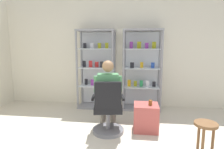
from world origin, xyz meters
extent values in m
cube|color=silver|center=(0.00, 3.00, 1.35)|extent=(6.00, 0.10, 2.70)
cylinder|color=gray|center=(-0.98, 2.50, 0.95)|extent=(0.05, 0.05, 1.90)
cylinder|color=gray|center=(-0.13, 2.50, 0.95)|extent=(0.05, 0.05, 1.90)
cylinder|color=gray|center=(-0.98, 2.90, 0.95)|extent=(0.05, 0.05, 1.90)
cylinder|color=gray|center=(-0.13, 2.90, 0.95)|extent=(0.05, 0.05, 1.90)
cube|color=gray|center=(-0.55, 2.70, 1.88)|extent=(0.90, 0.45, 0.04)
cube|color=gray|center=(-0.55, 2.70, 0.02)|extent=(0.90, 0.45, 0.04)
cube|color=silver|center=(-0.55, 2.92, 0.95)|extent=(0.84, 0.02, 1.80)
cube|color=silver|center=(-0.55, 2.70, 0.55)|extent=(0.82, 0.39, 0.02)
cube|color=black|center=(-0.82, 2.74, 0.63)|extent=(0.08, 0.04, 0.14)
cube|color=purple|center=(-0.64, 2.68, 0.63)|extent=(0.08, 0.04, 0.14)
cube|color=red|center=(-0.46, 2.67, 0.63)|extent=(0.08, 0.05, 0.14)
cube|color=#268C4C|center=(-0.28, 2.74, 0.63)|extent=(0.09, 0.05, 0.14)
cube|color=silver|center=(-0.55, 2.70, 1.00)|extent=(0.82, 0.39, 0.02)
cube|color=black|center=(-0.84, 2.66, 1.08)|extent=(0.07, 0.04, 0.15)
cube|color=red|center=(-0.69, 2.68, 1.08)|extent=(0.08, 0.04, 0.15)
cube|color=red|center=(-0.54, 2.73, 1.07)|extent=(0.09, 0.04, 0.12)
cube|color=black|center=(-0.40, 2.65, 1.08)|extent=(0.08, 0.04, 0.14)
cube|color=#268C4C|center=(-0.27, 2.67, 1.09)|extent=(0.07, 0.04, 0.16)
cube|color=silver|center=(-0.55, 2.70, 1.45)|extent=(0.82, 0.39, 0.02)
cube|color=black|center=(-0.83, 2.72, 1.52)|extent=(0.08, 0.04, 0.13)
cube|color=silver|center=(-0.65, 2.70, 1.52)|extent=(0.09, 0.04, 0.13)
cube|color=#999919|center=(-0.47, 2.70, 1.52)|extent=(0.08, 0.04, 0.13)
cube|color=#999919|center=(-0.28, 2.66, 1.52)|extent=(0.07, 0.05, 0.13)
cylinder|color=gray|center=(0.13, 2.50, 0.95)|extent=(0.05, 0.05, 1.90)
cylinder|color=gray|center=(0.98, 2.50, 0.95)|extent=(0.05, 0.05, 1.90)
cylinder|color=gray|center=(0.13, 2.90, 0.95)|extent=(0.05, 0.05, 1.90)
cylinder|color=gray|center=(0.98, 2.90, 0.95)|extent=(0.05, 0.05, 1.90)
cube|color=gray|center=(0.55, 2.70, 1.88)|extent=(0.90, 0.45, 0.04)
cube|color=gray|center=(0.55, 2.70, 0.02)|extent=(0.90, 0.45, 0.04)
cube|color=silver|center=(0.55, 2.92, 0.95)|extent=(0.84, 0.02, 1.80)
cube|color=silver|center=(0.55, 2.70, 0.55)|extent=(0.82, 0.39, 0.02)
cube|color=gold|center=(0.25, 2.69, 0.63)|extent=(0.08, 0.05, 0.15)
cube|color=#999919|center=(0.40, 2.72, 0.62)|extent=(0.08, 0.04, 0.13)
cube|color=#268C4C|center=(0.54, 2.70, 0.63)|extent=(0.08, 0.04, 0.15)
cube|color=silver|center=(0.69, 2.65, 0.63)|extent=(0.08, 0.05, 0.15)
cube|color=black|center=(0.84, 2.72, 0.62)|extent=(0.08, 0.05, 0.12)
cube|color=silver|center=(0.55, 2.70, 1.00)|extent=(0.82, 0.39, 0.02)
cube|color=black|center=(0.32, 2.66, 1.07)|extent=(0.09, 0.04, 0.13)
cube|color=gold|center=(0.54, 2.73, 1.07)|extent=(0.07, 0.04, 0.13)
cube|color=#264CB2|center=(0.80, 2.72, 1.07)|extent=(0.08, 0.04, 0.13)
cube|color=silver|center=(0.55, 2.70, 1.45)|extent=(0.82, 0.39, 0.02)
cube|color=purple|center=(0.29, 2.72, 1.54)|extent=(0.08, 0.05, 0.16)
cube|color=#999919|center=(0.47, 2.69, 1.54)|extent=(0.09, 0.04, 0.16)
cube|color=purple|center=(0.64, 2.68, 1.52)|extent=(0.08, 0.06, 0.13)
cube|color=#999919|center=(0.81, 2.71, 1.54)|extent=(0.09, 0.06, 0.15)
cylinder|color=slate|center=(-0.06, 1.37, 0.03)|extent=(0.56, 0.56, 0.06)
cylinder|color=slate|center=(-0.06, 1.37, 0.24)|extent=(0.07, 0.07, 0.41)
cube|color=black|center=(-0.06, 1.37, 0.46)|extent=(0.55, 0.55, 0.10)
cube|color=black|center=(-0.03, 1.16, 0.73)|extent=(0.45, 0.14, 0.45)
cube|color=black|center=(0.19, 1.41, 0.64)|extent=(0.08, 0.30, 0.04)
cube|color=black|center=(-0.32, 1.33, 0.64)|extent=(0.08, 0.30, 0.04)
cylinder|color=slate|center=(0.00, 1.58, 0.56)|extent=(0.20, 0.42, 0.14)
cylinder|color=slate|center=(-0.03, 1.78, 0.28)|extent=(0.11, 0.11, 0.56)
cylinder|color=slate|center=(-0.19, 1.55, 0.56)|extent=(0.20, 0.42, 0.14)
cylinder|color=slate|center=(-0.22, 1.75, 0.28)|extent=(0.11, 0.11, 0.56)
cube|color=#4C8C59|center=(-0.06, 1.37, 0.81)|extent=(0.39, 0.27, 0.50)
sphere|color=#99704C|center=(-0.06, 1.37, 1.19)|extent=(0.20, 0.20, 0.20)
cylinder|color=#4C8C59|center=(0.13, 1.40, 0.88)|extent=(0.09, 0.09, 0.28)
cylinder|color=#99704C|center=(0.11, 1.57, 0.66)|extent=(0.12, 0.31, 0.08)
cylinder|color=#4C8C59|center=(-0.26, 1.34, 0.88)|extent=(0.09, 0.09, 0.28)
cylinder|color=#99704C|center=(-0.29, 1.51, 0.66)|extent=(0.12, 0.31, 0.08)
cube|color=#B24C47|center=(0.61, 1.54, 0.24)|extent=(0.44, 0.42, 0.49)
cylinder|color=brown|center=(0.68, 1.50, 0.53)|extent=(0.07, 0.07, 0.09)
cylinder|color=brown|center=(1.40, 0.83, 0.46)|extent=(0.32, 0.32, 0.04)
cylinder|color=brown|center=(1.51, 0.83, 0.22)|extent=(0.04, 0.04, 0.44)
cylinder|color=brown|center=(1.34, 0.93, 0.22)|extent=(0.04, 0.04, 0.44)
cylinder|color=brown|center=(1.34, 0.74, 0.22)|extent=(0.04, 0.04, 0.44)
camera|label=1|loc=(0.42, -1.86, 1.57)|focal=30.86mm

